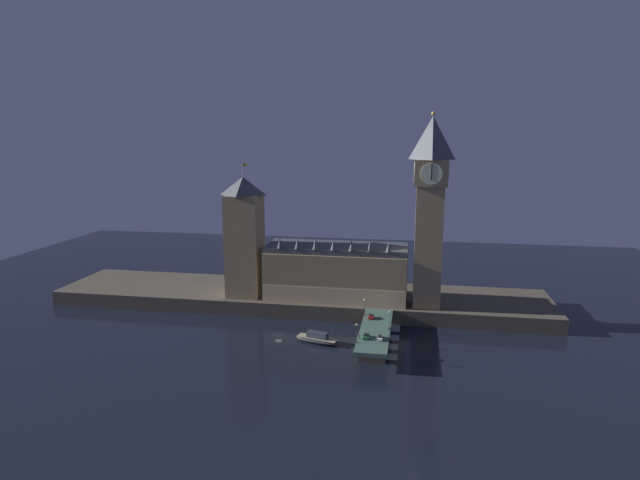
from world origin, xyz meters
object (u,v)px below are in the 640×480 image
Objects in this scene: pedestrian_near_rail at (359,336)px; pedestrian_mid_walk at (389,328)px; street_lamp_far at (365,305)px; car_northbound_trail at (366,336)px; street_lamp_near at (357,331)px; victoria_tower at (245,237)px; car_southbound_lead at (380,338)px; car_northbound_lead at (371,316)px; pedestrian_far_rail at (365,315)px; clock_tower at (430,206)px; boat_upstream at (317,339)px; street_lamp_mid at (390,317)px.

pedestrian_mid_walk is at bearing 44.63° from pedestrian_near_rail.
car_northbound_trail is at bearing -83.52° from street_lamp_far.
street_lamp_near reaches higher than pedestrian_mid_walk.
victoria_tower is 12.35× the size of car_southbound_lead.
victoria_tower is 8.41× the size of street_lamp_near.
victoria_tower is 14.59× the size of car_northbound_lead.
pedestrian_near_rail reaches higher than pedestrian_far_rail.
street_lamp_far is at bearing -19.20° from victoria_tower.
pedestrian_far_rail is (-0.00, 22.42, -0.13)m from pedestrian_near_rail.
clock_tower is 50.73m from pedestrian_far_rail.
street_lamp_near is at bearing -95.69° from pedestrian_near_rail.
pedestrian_near_rail is at bearing -38.99° from victoria_tower.
street_lamp_far is 24.20m from boat_upstream.
street_lamp_far is at bearing 106.97° from car_southbound_lead.
street_lamp_far is at bearing 90.90° from pedestrian_near_rail.
car_northbound_trail is 0.68× the size of street_lamp_near.
car_northbound_trail is 13.10m from street_lamp_mid.
boat_upstream is at bearing 179.30° from pedestrian_mid_walk.
car_southbound_lead is at bearing -77.04° from car_northbound_lead.
car_northbound_lead is 25.79m from street_lamp_near.
clock_tower is at bearing 68.99° from car_southbound_lead.
victoria_tower is 9.00× the size of street_lamp_far.
pedestrian_near_rail reaches higher than car_southbound_lead.
victoria_tower is 36.53× the size of pedestrian_far_rail.
street_lamp_near reaches higher than pedestrian_far_rail.
victoria_tower is at bearing 152.56° from street_lamp_mid.
clock_tower is at bearing 67.25° from street_lamp_mid.
street_lamp_mid is at bearing -27.44° from victoria_tower.
street_lamp_mid is (7.61, -10.66, 3.75)m from car_northbound_lead.
street_lamp_mid reaches higher than pedestrian_near_rail.
street_lamp_mid is 28.17m from boat_upstream.
car_northbound_trail is 2.98× the size of pedestrian_far_rail.
street_lamp_mid is at bearing 52.62° from car_northbound_trail.
car_northbound_trail is 0.66× the size of street_lamp_mid.
pedestrian_far_rail is at bearing 108.20° from car_southbound_lead.
car_southbound_lead is at bearing 3.82° from pedestrian_near_rail.
street_lamp_far reaches higher than car_southbound_lead.
pedestrian_near_rail is 0.10× the size of boat_upstream.
car_northbound_lead is 2.19× the size of pedestrian_near_rail.
pedestrian_near_rail reaches higher than pedestrian_mid_walk.
victoria_tower is 31.94× the size of pedestrian_near_rail.
pedestrian_near_rail is at bearing -118.76° from clock_tower.
clock_tower is at bearing 67.41° from pedestrian_mid_walk.
pedestrian_near_rail is 20.09m from boat_upstream.
pedestrian_far_rail is 15.84m from street_lamp_mid.
car_southbound_lead is 2.96× the size of pedestrian_far_rail.
pedestrian_mid_walk is at bearing -28.43° from victoria_tower.
pedestrian_mid_walk is at bearing -57.85° from street_lamp_far.
pedestrian_mid_walk is at bearing 75.06° from car_southbound_lead.
car_northbound_trail is at bearing -37.32° from victoria_tower.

